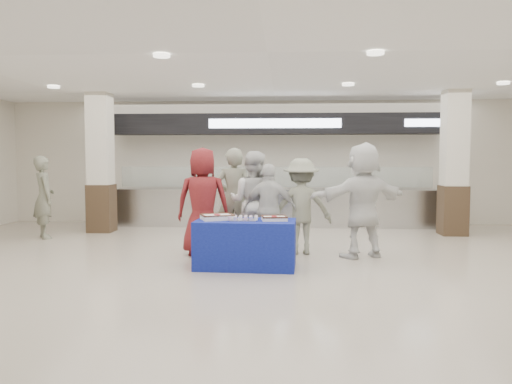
# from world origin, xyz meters

# --- Properties ---
(ground) EXTENTS (14.00, 14.00, 0.00)m
(ground) POSITION_xyz_m (0.00, 0.00, 0.00)
(ground) COLOR #BDB3A1
(ground) RESTS_ON ground
(serving_line) EXTENTS (8.70, 0.85, 2.80)m
(serving_line) POSITION_xyz_m (0.00, 5.40, 1.16)
(serving_line) COLOR #B5B8BC
(serving_line) RESTS_ON ground
(column_left) EXTENTS (0.55, 0.55, 3.20)m
(column_left) POSITION_xyz_m (-4.00, 4.20, 1.53)
(column_left) COLOR #362618
(column_left) RESTS_ON ground
(column_right) EXTENTS (0.55, 0.55, 3.20)m
(column_right) POSITION_xyz_m (4.00, 4.20, 1.53)
(column_right) COLOR #362618
(column_right) RESTS_ON ground
(display_table) EXTENTS (1.59, 0.85, 0.75)m
(display_table) POSITION_xyz_m (-0.36, 0.61, 0.38)
(display_table) COLOR navy
(display_table) RESTS_ON ground
(sheet_cake_left) EXTENTS (0.58, 0.52, 0.10)m
(sheet_cake_left) POSITION_xyz_m (-0.81, 0.65, 0.80)
(sheet_cake_left) COLOR white
(sheet_cake_left) RESTS_ON display_table
(sheet_cake_right) EXTENTS (0.42, 0.35, 0.08)m
(sheet_cake_right) POSITION_xyz_m (0.09, 0.60, 0.79)
(sheet_cake_right) COLOR white
(sheet_cake_right) RESTS_ON display_table
(cupcake_tray) EXTENTS (0.42, 0.32, 0.07)m
(cupcake_tray) POSITION_xyz_m (-0.40, 0.60, 0.78)
(cupcake_tray) COLOR #A1A1A6
(cupcake_tray) RESTS_ON display_table
(civilian_maroon) EXTENTS (0.96, 0.65, 1.90)m
(civilian_maroon) POSITION_xyz_m (-1.19, 1.61, 0.95)
(civilian_maroon) COLOR maroon
(civilian_maroon) RESTS_ON ground
(soldier_a) EXTENTS (0.70, 0.46, 1.91)m
(soldier_a) POSITION_xyz_m (-0.71, 2.24, 0.95)
(soldier_a) COLOR slate
(soldier_a) RESTS_ON ground
(chef_tall) EXTENTS (1.04, 0.89, 1.84)m
(chef_tall) POSITION_xyz_m (-0.33, 1.92, 0.92)
(chef_tall) COLOR silver
(chef_tall) RESTS_ON ground
(chef_short) EXTENTS (0.95, 0.40, 1.62)m
(chef_short) POSITION_xyz_m (-0.02, 1.64, 0.81)
(chef_short) COLOR silver
(chef_short) RESTS_ON ground
(soldier_b) EXTENTS (1.14, 0.70, 1.71)m
(soldier_b) POSITION_xyz_m (0.55, 1.81, 0.86)
(soldier_b) COLOR slate
(soldier_b) RESTS_ON ground
(civilian_white) EXTENTS (1.92, 1.28, 1.99)m
(civilian_white) POSITION_xyz_m (1.60, 1.55, 0.99)
(civilian_white) COLOR white
(civilian_white) RESTS_ON ground
(soldier_bg) EXTENTS (0.72, 0.76, 1.76)m
(soldier_bg) POSITION_xyz_m (-4.89, 3.23, 0.88)
(soldier_bg) COLOR slate
(soldier_bg) RESTS_ON ground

